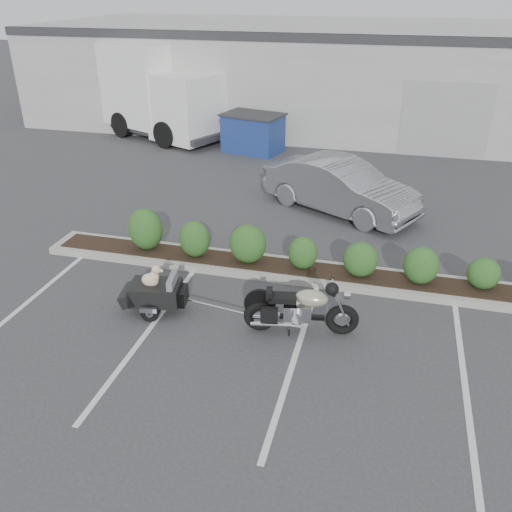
% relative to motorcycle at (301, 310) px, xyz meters
% --- Properties ---
extents(ground, '(90.00, 90.00, 0.00)m').
position_rel_motorcycle_xyz_m(ground, '(-1.15, -0.10, -0.47)').
color(ground, '#38383A').
rests_on(ground, ground).
extents(planter_kerb, '(12.00, 1.00, 0.15)m').
position_rel_motorcycle_xyz_m(planter_kerb, '(-0.15, 2.10, -0.39)').
color(planter_kerb, '#9E9E93').
rests_on(planter_kerb, ground).
extents(building, '(26.00, 10.00, 4.00)m').
position_rel_motorcycle_xyz_m(building, '(-1.15, 16.90, 1.53)').
color(building, '#9EA099').
rests_on(building, ground).
extents(motorcycle, '(2.04, 0.82, 1.18)m').
position_rel_motorcycle_xyz_m(motorcycle, '(0.00, 0.00, 0.00)').
color(motorcycle, black).
rests_on(motorcycle, ground).
extents(pet_trailer, '(1.65, 0.94, 0.97)m').
position_rel_motorcycle_xyz_m(pet_trailer, '(-2.78, 0.02, -0.06)').
color(pet_trailer, black).
rests_on(pet_trailer, ground).
extents(sedan, '(4.49, 3.34, 1.41)m').
position_rel_motorcycle_xyz_m(sedan, '(-0.02, 5.88, 0.24)').
color(sedan, '#A8A8AF').
rests_on(sedan, ground).
extents(dumpster, '(2.38, 1.90, 1.37)m').
position_rel_motorcycle_xyz_m(dumpster, '(-3.77, 10.90, 0.23)').
color(dumpster, navy).
rests_on(dumpster, ground).
extents(delivery_truck, '(7.99, 5.36, 3.51)m').
position_rel_motorcycle_xyz_m(delivery_truck, '(-8.71, 12.61, 1.22)').
color(delivery_truck, white).
rests_on(delivery_truck, ground).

